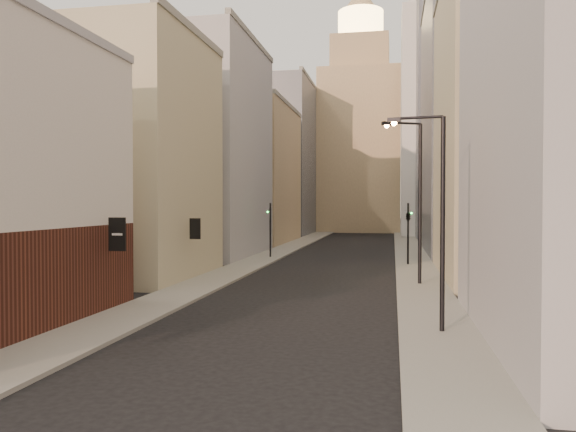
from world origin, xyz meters
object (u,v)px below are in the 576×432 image
at_px(clock_tower, 360,132).
at_px(traffic_light_left, 270,218).
at_px(streetlamp_near, 437,210).
at_px(white_tower, 429,113).
at_px(traffic_light_right, 408,219).
at_px(streetlamp_mid, 416,193).

distance_m(clock_tower, traffic_light_left, 53.92).
distance_m(streetlamp_near, traffic_light_left, 30.15).
bearing_deg(white_tower, traffic_light_left, -113.01).
bearing_deg(traffic_light_left, clock_tower, -110.80).
height_order(clock_tower, traffic_light_right, clock_tower).
bearing_deg(streetlamp_near, streetlamp_mid, 98.17).
bearing_deg(clock_tower, traffic_light_left, -95.59).
height_order(clock_tower, streetlamp_mid, clock_tower).
bearing_deg(streetlamp_near, clock_tower, 102.33).
distance_m(traffic_light_left, traffic_light_right, 12.68).
bearing_deg(clock_tower, streetlamp_near, -84.66).
bearing_deg(traffic_light_left, white_tower, -128.22).
relative_size(clock_tower, traffic_light_left, 8.98).
bearing_deg(white_tower, clock_tower, 128.16).
height_order(white_tower, traffic_light_right, white_tower).
relative_size(traffic_light_left, traffic_light_right, 1.00).
height_order(white_tower, streetlamp_near, white_tower).
bearing_deg(streetlamp_mid, streetlamp_near, -112.73).
height_order(streetlamp_near, traffic_light_left, streetlamp_near).
height_order(streetlamp_mid, traffic_light_left, streetlamp_mid).
height_order(traffic_light_left, traffic_light_right, same).
relative_size(clock_tower, streetlamp_mid, 4.58).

